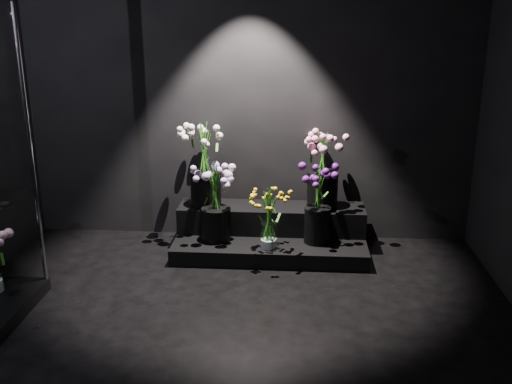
# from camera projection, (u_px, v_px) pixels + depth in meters

# --- Properties ---
(floor) EXTENTS (4.00, 4.00, 0.00)m
(floor) POSITION_uv_depth(u_px,v_px,m) (222.00, 354.00, 3.51)
(floor) COLOR black
(floor) RESTS_ON ground
(wall_back) EXTENTS (4.00, 0.00, 4.00)m
(wall_back) POSITION_uv_depth(u_px,v_px,m) (249.00, 85.00, 4.99)
(wall_back) COLOR black
(wall_back) RESTS_ON floor
(wall_front) EXTENTS (4.00, 0.00, 4.00)m
(wall_front) POSITION_uv_depth(u_px,v_px,m) (86.00, 317.00, 1.19)
(wall_front) COLOR black
(wall_front) RESTS_ON floor
(display_riser) EXTENTS (1.65, 0.73, 0.37)m
(display_riser) POSITION_uv_depth(u_px,v_px,m) (271.00, 233.00, 5.04)
(display_riser) COLOR black
(display_riser) RESTS_ON floor
(bouquet_orange_bells) EXTENTS (0.35, 0.35, 0.54)m
(bouquet_orange_bells) POSITION_uv_depth(u_px,v_px,m) (269.00, 216.00, 4.67)
(bouquet_orange_bells) COLOR white
(bouquet_orange_bells) RESTS_ON display_riser
(bouquet_lilac) EXTENTS (0.42, 0.42, 0.66)m
(bouquet_lilac) POSITION_uv_depth(u_px,v_px,m) (216.00, 198.00, 4.81)
(bouquet_lilac) COLOR black
(bouquet_lilac) RESTS_ON display_riser
(bouquet_purple) EXTENTS (0.44, 0.44, 0.65)m
(bouquet_purple) POSITION_uv_depth(u_px,v_px,m) (318.00, 200.00, 4.76)
(bouquet_purple) COLOR black
(bouquet_purple) RESTS_ON display_riser
(bouquet_cream_roses) EXTENTS (0.48, 0.48, 0.75)m
(bouquet_cream_roses) POSITION_uv_depth(u_px,v_px,m) (205.00, 159.00, 4.96)
(bouquet_cream_roses) COLOR black
(bouquet_cream_roses) RESTS_ON display_riser
(bouquet_pink_roses) EXTENTS (0.50, 0.50, 0.66)m
(bouquet_pink_roses) POSITION_uv_depth(u_px,v_px,m) (323.00, 165.00, 4.95)
(bouquet_pink_roses) COLOR black
(bouquet_pink_roses) RESTS_ON display_riser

